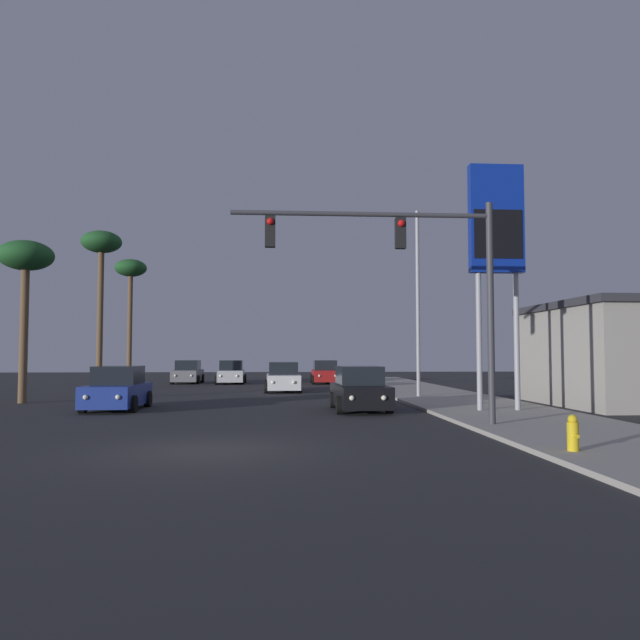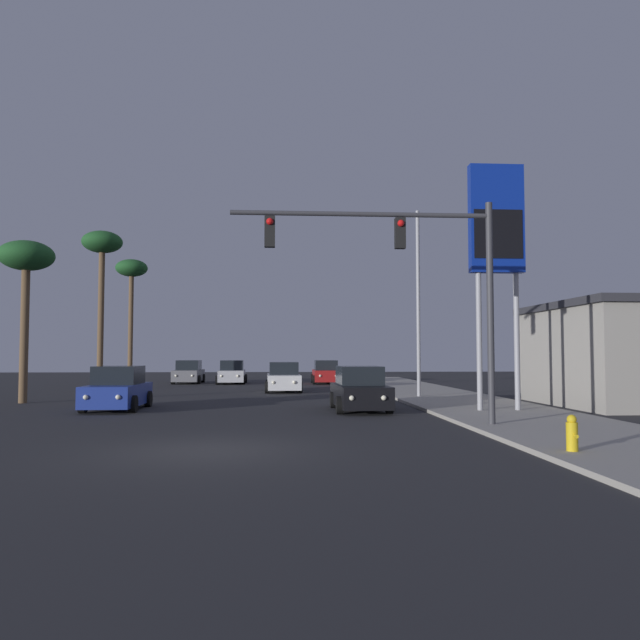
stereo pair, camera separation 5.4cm
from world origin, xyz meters
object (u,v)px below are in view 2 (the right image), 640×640
Objects in this scene: street_lamp at (415,293)px; gas_station_sign at (496,232)px; car_black at (360,390)px; palm_tree_far at (131,275)px; car_blue at (118,390)px; car_red at (326,373)px; palm_tree_mid at (102,252)px; traffic_light_mast at (415,265)px; car_grey at (189,373)px; fire_hydrant at (572,433)px; car_white at (284,378)px; palm_tree_near at (26,263)px; car_silver at (232,373)px.

street_lamp and gas_station_sign have the same top height.
car_black is 29.37m from palm_tree_far.
car_blue is 1.00× the size of car_red.
palm_tree_mid reaches higher than palm_tree_far.
car_red is at bearing -11.12° from palm_tree_far.
palm_tree_far is (-14.69, 2.89, 7.38)m from car_red.
car_black is 0.56× the size of traffic_light_mast.
car_grey is 0.56× the size of traffic_light_mast.
fire_hydrant is (12.37, -11.81, -0.27)m from car_blue.
traffic_light_mast is 0.85× the size of street_lamp.
palm_tree_mid reaches higher than car_blue.
traffic_light_mast reaches higher than fire_hydrant.
traffic_light_mast is 0.85× the size of gas_station_sign.
car_white is 0.48× the size of gas_station_sign.
palm_tree_far is at bearing 90.33° from palm_tree_near.
gas_station_sign reaches higher than car_silver.
car_blue is 21.56m from car_grey.
gas_station_sign is at bearing 118.27° from car_white.
car_blue is 25.20m from palm_tree_far.
palm_tree_far is 1.31× the size of palm_tree_near.
car_silver is (2.80, 20.77, 0.00)m from car_blue.
car_silver is 10.44m from car_white.
palm_tree_near is at bearing 76.38° from car_grey.
street_lamp is (12.79, 5.05, 4.36)m from car_blue.
car_grey is at bearing -58.60° from car_white.
car_white is at bearing -78.54° from car_black.
street_lamp is at bearing 88.56° from fire_hydrant.
car_white is 0.61× the size of palm_tree_near.
fire_hydrant is at bearing -66.54° from traffic_light_mast.
car_black is 0.48× the size of street_lamp.
palm_tree_mid reaches higher than car_white.
car_black is (6.48, -21.74, 0.00)m from car_silver.
palm_tree_far reaches higher than street_lamp.
car_red is 21.63m from car_black.
street_lamp is (3.19, -15.61, 4.36)m from car_red.
street_lamp reaches higher than traffic_light_mast.
palm_tree_far is (-15.27, 30.33, 3.40)m from traffic_light_mast.
street_lamp reaches higher than palm_tree_near.
car_blue is at bearing 136.31° from fire_hydrant.
palm_tree_near is 0.75× the size of palm_tree_mid.
palm_tree_far reaches higher than car_blue.
car_white is (6.86, -10.55, 0.00)m from car_grey.
palm_tree_near is at bearing 145.73° from traffic_light_mast.
traffic_light_mast reaches higher than car_grey.
car_grey is at bearing 62.80° from palm_tree_mid.
palm_tree_mid is at bearing 87.34° from palm_tree_near.
traffic_light_mast is at bearing -102.44° from street_lamp.
fire_hydrant is (-1.81, -9.41, -6.13)m from gas_station_sign.
fire_hydrant is at bearing 104.04° from car_black.
gas_station_sign is 20.06m from palm_tree_near.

